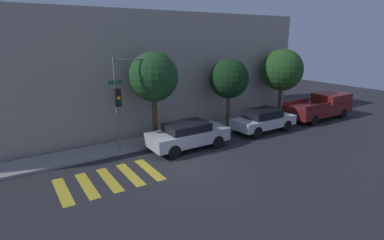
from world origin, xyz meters
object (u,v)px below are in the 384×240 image
sedan_middle (263,120)px  pickup_truck (321,106)px  tree_near_corner (153,77)px  tree_midblock (229,79)px  traffic_light_pole (126,90)px  tree_far_end (282,70)px  sedan_near_corner (188,135)px

sedan_middle → pickup_truck: bearing=-0.0°
pickup_truck → tree_near_corner: size_ratio=1.07×
pickup_truck → tree_midblock: bearing=166.5°
sedan_middle → tree_near_corner: bearing=165.1°
traffic_light_pole → tree_midblock: traffic_light_pole is taller
pickup_truck → sedan_middle: bearing=180.0°
tree_near_corner → tree_far_end: tree_near_corner is taller
tree_far_end → tree_midblock: bearing=180.0°
traffic_light_pole → tree_far_end: tree_far_end is taller
pickup_truck → sedan_near_corner: bearing=180.0°
pickup_truck → tree_near_corner: bearing=172.0°
traffic_light_pole → tree_near_corner: (1.80, 0.54, 0.45)m
tree_midblock → pickup_truck: bearing=-13.5°
sedan_middle → tree_near_corner: (-6.83, 1.81, 3.03)m
traffic_light_pole → tree_midblock: bearing=4.3°
sedan_near_corner → tree_far_end: 9.87m
traffic_light_pole → tree_far_end: (12.18, 0.54, 0.24)m
sedan_middle → tree_near_corner: size_ratio=0.83×
traffic_light_pole → tree_midblock: 7.19m
sedan_near_corner → tree_near_corner: 3.68m
sedan_middle → tree_midblock: bearing=128.8°
sedan_near_corner → tree_midblock: tree_midblock is taller
traffic_light_pole → tree_far_end: bearing=2.6°
pickup_truck → tree_midblock: size_ratio=1.21×
sedan_middle → tree_near_corner: 7.69m
sedan_near_corner → tree_near_corner: size_ratio=0.86×
pickup_truck → tree_near_corner: 13.36m
tree_midblock → tree_far_end: 5.02m
tree_far_end → sedan_near_corner: bearing=-169.0°
sedan_near_corner → pickup_truck: (11.83, -0.00, 0.12)m
tree_midblock → traffic_light_pole: bearing=-175.7°
tree_near_corner → sedan_near_corner: bearing=-59.0°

